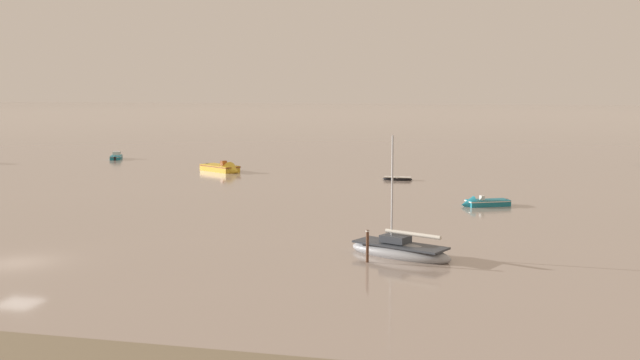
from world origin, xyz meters
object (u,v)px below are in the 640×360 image
object	(u,v)px
motorboat_moored_4	(224,169)
mooring_post_left	(367,247)
motorboat_moored_0	(481,204)
motorboat_moored_2	(117,157)
sailboat_moored_0	(400,251)
rowboat_moored_1	(398,179)

from	to	relation	value
motorboat_moored_4	mooring_post_left	size ratio (longest dim) A/B	2.98
motorboat_moored_0	motorboat_moored_4	world-z (taller)	motorboat_moored_4
motorboat_moored_2	mooring_post_left	world-z (taller)	mooring_post_left
sailboat_moored_0	rowboat_moored_1	distance (m)	38.74
rowboat_moored_1	motorboat_moored_2	world-z (taller)	motorboat_moored_2
sailboat_moored_0	motorboat_moored_4	distance (m)	49.67
motorboat_moored_0	motorboat_moored_4	xyz separation A→B (m)	(-31.58, 20.07, 0.09)
sailboat_moored_0	motorboat_moored_2	size ratio (longest dim) A/B	1.78
sailboat_moored_0	motorboat_moored_2	distance (m)	72.49
rowboat_moored_1	motorboat_moored_4	bearing A→B (deg)	-8.36
motorboat_moored_2	motorboat_moored_0	bearing A→B (deg)	-144.28
motorboat_moored_4	sailboat_moored_0	bearing A→B (deg)	-24.52
motorboat_moored_4	mooring_post_left	xyz separation A→B (m)	(25.48, -43.63, 0.63)
motorboat_moored_0	sailboat_moored_0	xyz separation A→B (m)	(-4.39, -21.51, 0.14)
motorboat_moored_0	motorboat_moored_4	bearing A→B (deg)	-57.79
mooring_post_left	motorboat_moored_4	bearing A→B (deg)	120.28
motorboat_moored_0	sailboat_moored_0	bearing A→B (deg)	53.10
motorboat_moored_0	motorboat_moored_4	size ratio (longest dim) A/B	0.70
sailboat_moored_0	rowboat_moored_1	size ratio (longest dim) A/B	2.37
motorboat_moored_0	sailboat_moored_0	distance (m)	21.95
motorboat_moored_2	rowboat_moored_1	bearing A→B (deg)	-132.55
motorboat_moored_0	mooring_post_left	distance (m)	24.35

